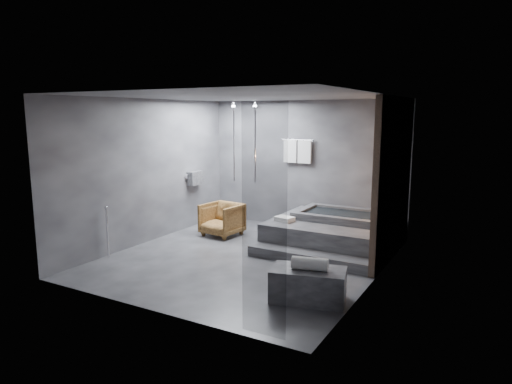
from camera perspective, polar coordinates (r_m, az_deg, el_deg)
The scene contains 7 objects.
room at distance 7.82m, azimuth 2.29°, elevation 4.01°, with size 5.00×5.04×2.82m.
tub_deck at distance 8.93m, azimuth 9.55°, elevation -5.06°, with size 2.20×2.00×0.50m, color #303032.
tub_step at distance 7.91m, azimuth 6.57°, elevation -8.15°, with size 2.20×0.36×0.18m, color #303032.
concrete_bench at distance 6.35m, azimuth 6.54°, elevation -11.46°, with size 1.00×0.55×0.45m, color #363639.
driftwood_chair at distance 9.54m, azimuth -4.28°, elevation -3.43°, with size 0.73×0.75×0.68m, color #452A11.
rolled_towel at distance 6.21m, azimuth 6.74°, elevation -8.91°, with size 0.18×0.18×0.49m, color white.
deck_towel at distance 8.66m, azimuth 3.59°, elevation -3.39°, with size 0.33×0.25×0.09m, color silver.
Camera 1 is at (3.93, -6.68, 2.52)m, focal length 32.00 mm.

